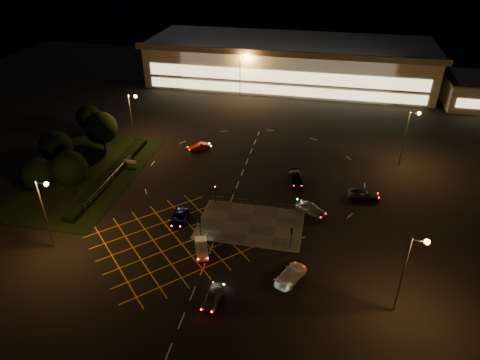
% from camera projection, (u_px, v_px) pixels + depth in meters
% --- Properties ---
extents(ground, '(180.00, 180.00, 0.00)m').
position_uv_depth(ground, '(239.00, 215.00, 61.51)').
color(ground, black).
rests_on(ground, ground).
extents(pedestrian_island, '(14.00, 9.00, 0.12)m').
position_uv_depth(pedestrian_island, '(250.00, 224.00, 59.45)').
color(pedestrian_island, '#4C4944').
rests_on(pedestrian_island, ground).
extents(grass_verge, '(18.00, 30.00, 0.08)m').
position_uv_depth(grass_verge, '(83.00, 174.00, 71.47)').
color(grass_verge, black).
rests_on(grass_verge, ground).
extents(hedge, '(2.00, 26.00, 1.00)m').
position_uv_depth(hedge, '(110.00, 175.00, 70.35)').
color(hedge, black).
rests_on(hedge, ground).
extents(supermarket, '(72.00, 26.50, 10.50)m').
position_uv_depth(supermarket, '(289.00, 62.00, 110.78)').
color(supermarket, beige).
rests_on(supermarket, ground).
extents(streetlight_sw, '(1.78, 0.56, 10.03)m').
position_uv_depth(streetlight_sw, '(45.00, 206.00, 51.87)').
color(streetlight_sw, slate).
rests_on(streetlight_sw, ground).
extents(streetlight_se, '(1.78, 0.56, 10.03)m').
position_uv_depth(streetlight_se, '(410.00, 265.00, 42.78)').
color(streetlight_se, slate).
rests_on(streetlight_se, ground).
extents(streetlight_nw, '(1.78, 0.56, 10.03)m').
position_uv_depth(streetlight_nw, '(133.00, 113.00, 77.41)').
color(streetlight_nw, slate).
rests_on(streetlight_nw, ground).
extents(streetlight_ne, '(1.78, 0.56, 10.03)m').
position_uv_depth(streetlight_ne, '(409.00, 131.00, 70.61)').
color(streetlight_ne, slate).
rests_on(streetlight_ne, ground).
extents(streetlight_far_left, '(1.78, 0.56, 10.03)m').
position_uv_depth(streetlight_far_left, '(242.00, 70.00, 100.11)').
color(streetlight_far_left, slate).
rests_on(streetlight_far_left, ground).
extents(streetlight_far_right, '(1.78, 0.56, 10.03)m').
position_uv_depth(streetlight_far_right, '(420.00, 78.00, 94.73)').
color(streetlight_far_right, slate).
rests_on(streetlight_far_right, ground).
extents(signal_sw, '(0.28, 0.30, 3.15)m').
position_uv_depth(signal_sw, '(200.00, 222.00, 55.97)').
color(signal_sw, black).
rests_on(signal_sw, pedestrian_island).
extents(signal_se, '(0.28, 0.30, 3.15)m').
position_uv_depth(signal_se, '(291.00, 234.00, 53.85)').
color(signal_se, black).
rests_on(signal_se, pedestrian_island).
extents(signal_nw, '(0.28, 0.30, 3.15)m').
position_uv_depth(signal_nw, '(215.00, 190.00, 62.67)').
color(signal_nw, black).
rests_on(signal_nw, pedestrian_island).
extents(signal_ne, '(0.28, 0.30, 3.15)m').
position_uv_depth(signal_ne, '(297.00, 200.00, 60.55)').
color(signal_ne, black).
rests_on(signal_ne, pedestrian_island).
extents(tree_a, '(5.04, 5.04, 6.86)m').
position_uv_depth(tree_a, '(37.00, 174.00, 62.90)').
color(tree_a, black).
rests_on(tree_a, ground).
extents(tree_b, '(5.40, 5.40, 7.35)m').
position_uv_depth(tree_b, '(56.00, 147.00, 69.81)').
color(tree_b, black).
rests_on(tree_b, ground).
extents(tree_c, '(5.76, 5.76, 7.84)m').
position_uv_depth(tree_c, '(101.00, 128.00, 75.66)').
color(tree_c, black).
rests_on(tree_c, ground).
extents(tree_d, '(4.68, 4.68, 6.37)m').
position_uv_depth(tree_d, '(88.00, 117.00, 82.23)').
color(tree_d, black).
rests_on(tree_d, ground).
extents(tree_e, '(5.40, 5.40, 7.35)m').
position_uv_depth(tree_e, '(69.00, 168.00, 63.71)').
color(tree_e, black).
rests_on(tree_e, ground).
extents(car_near_silver, '(1.88, 4.12, 1.37)m').
position_uv_depth(car_near_silver, '(213.00, 296.00, 47.07)').
color(car_near_silver, '#AFB2B6').
rests_on(car_near_silver, ground).
extents(car_queue_white, '(2.88, 4.47, 1.39)m').
position_uv_depth(car_queue_white, '(201.00, 248.00, 54.13)').
color(car_queue_white, white).
rests_on(car_queue_white, ground).
extents(car_left_blue, '(2.55, 4.75, 1.27)m').
position_uv_depth(car_left_blue, '(179.00, 218.00, 59.83)').
color(car_left_blue, '#110D52').
rests_on(car_left_blue, ground).
extents(car_far_dkgrey, '(3.05, 5.37, 1.47)m').
position_uv_depth(car_far_dkgrey, '(296.00, 179.00, 68.73)').
color(car_far_dkgrey, black).
rests_on(car_far_dkgrey, ground).
extents(car_right_silver, '(4.91, 4.06, 1.58)m').
position_uv_depth(car_right_silver, '(311.00, 209.00, 61.42)').
color(car_right_silver, '#AFB2B7').
rests_on(car_right_silver, ground).
extents(car_circ_red, '(3.85, 3.18, 1.24)m').
position_uv_depth(car_circ_red, '(199.00, 147.00, 78.90)').
color(car_circ_red, '#9B250B').
rests_on(car_circ_red, ground).
extents(car_east_grey, '(4.83, 2.41, 1.31)m').
position_uv_depth(car_east_grey, '(364.00, 194.00, 64.89)').
color(car_east_grey, black).
rests_on(car_east_grey, ground).
extents(car_approach_white, '(4.03, 5.53, 1.49)m').
position_uv_depth(car_approach_white, '(291.00, 274.00, 49.95)').
color(car_approach_white, silver).
rests_on(car_approach_white, ground).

